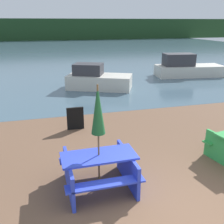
% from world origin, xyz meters
% --- Properties ---
extents(ground_plane, '(60.00, 60.00, 0.00)m').
position_xyz_m(ground_plane, '(0.00, 0.00, 0.00)').
color(ground_plane, brown).
extents(water, '(60.00, 50.00, 0.00)m').
position_xyz_m(water, '(0.00, 31.08, -0.00)').
color(water, '#425B6B').
rests_on(water, ground_plane).
extents(far_treeline, '(80.00, 1.60, 4.00)m').
position_xyz_m(far_treeline, '(0.00, 51.08, 2.00)').
color(far_treeline, '#1E3D1E').
rests_on(far_treeline, water).
extents(picnic_table_blue, '(1.57, 1.40, 0.77)m').
position_xyz_m(picnic_table_blue, '(-1.31, 1.38, 0.46)').
color(picnic_table_blue, blue).
rests_on(picnic_table_blue, ground_plane).
extents(umbrella_darkgreen, '(0.28, 0.28, 2.27)m').
position_xyz_m(umbrella_darkgreen, '(-1.31, 1.38, 1.74)').
color(umbrella_darkgreen, brown).
rests_on(umbrella_darkgreen, ground_plane).
extents(boat, '(3.67, 2.77, 1.31)m').
position_xyz_m(boat, '(0.52, 10.08, 0.49)').
color(boat, beige).
rests_on(boat, water).
extents(boat_second, '(4.47, 2.17, 1.47)m').
position_xyz_m(boat_second, '(6.84, 11.86, 0.54)').
color(boat_second, beige).
rests_on(boat_second, water).
extents(signboard, '(0.55, 0.08, 0.75)m').
position_xyz_m(signboard, '(-1.37, 4.76, 0.38)').
color(signboard, black).
rests_on(signboard, ground_plane).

